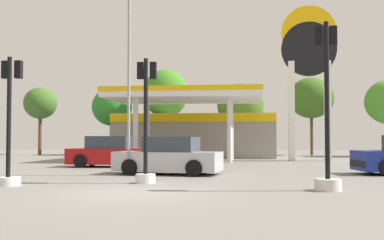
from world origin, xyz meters
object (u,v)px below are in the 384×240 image
tree_3 (240,106)px  car_0 (112,153)px  station_pole_sign (309,64)px  tree_4 (311,98)px  car_2 (169,157)px  traffic_signal_1 (9,141)px  corner_streetlamp (128,66)px  tree_2 (165,94)px  tree_0 (40,104)px  traffic_signal_2 (146,135)px  traffic_signal_3 (327,134)px  tree_1 (112,107)px

tree_3 → car_0: bearing=-112.4°
station_pole_sign → tree_4: (1.56, 10.19, -1.42)m
car_2 → traffic_signal_1: traffic_signal_1 is taller
station_pole_sign → car_2: bearing=-121.0°
car_0 → corner_streetlamp: bearing=-68.0°
tree_2 → car_0: bearing=-90.1°
car_2 → tree_0: tree_0 is taller
car_2 → tree_4: size_ratio=0.67×
tree_0 → corner_streetlamp: 25.65m
tree_3 → car_2: bearing=-97.8°
tree_2 → tree_4: size_ratio=1.10×
car_2 → traffic_signal_2: (-0.16, -3.78, 0.90)m
tree_3 → traffic_signal_3: bearing=-84.0°
traffic_signal_2 → tree_1: bearing=108.6°
car_0 → car_2: size_ratio=0.99×
car_0 → tree_4: bearing=54.7°
traffic_signal_3 → tree_2: 28.13m
car_0 → tree_2: bearing=89.9°
car_0 → tree_2: tree_2 is taller
tree_2 → corner_streetlamp: tree_2 is taller
traffic_signal_1 → car_0: bearing=86.6°
tree_3 → traffic_signal_1: bearing=-105.6°
car_2 → tree_1: 23.31m
traffic_signal_2 → tree_4: 28.05m
car_0 → corner_streetlamp: size_ratio=0.61×
traffic_signal_3 → tree_3: tree_3 is taller
tree_4 → corner_streetlamp: 25.68m
car_0 → tree_3: size_ratio=0.74×
station_pole_sign → traffic_signal_1: size_ratio=2.52×
traffic_signal_1 → tree_3: size_ratio=0.67×
tree_1 → car_2: bearing=-68.0°
traffic_signal_3 → tree_0: size_ratio=0.81×
tree_0 → tree_2: (11.39, 0.05, 0.77)m
car_0 → tree_4: tree_4 is taller
traffic_signal_1 → traffic_signal_3: (9.82, -0.33, 0.19)m
station_pole_sign → tree_4: station_pole_sign is taller
station_pole_sign → tree_0: station_pole_sign is taller
tree_3 → corner_streetlamp: corner_streetlamp is taller
traffic_signal_1 → tree_2: tree_2 is taller
station_pole_sign → traffic_signal_2: 18.45m
car_0 → tree_0: (-11.36, 16.29, 3.87)m
traffic_signal_2 → tree_0: tree_0 is taller
traffic_signal_1 → tree_3: tree_3 is taller
tree_0 → tree_1: size_ratio=1.01×
traffic_signal_2 → corner_streetlamp: bearing=115.5°
traffic_signal_1 → traffic_signal_3: traffic_signal_3 is taller
station_pole_sign → traffic_signal_3: station_pole_sign is taller
tree_1 → corner_streetlamp: size_ratio=0.81×
traffic_signal_2 → tree_1: tree_1 is taller
traffic_signal_3 → tree_2: size_ratio=0.65×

